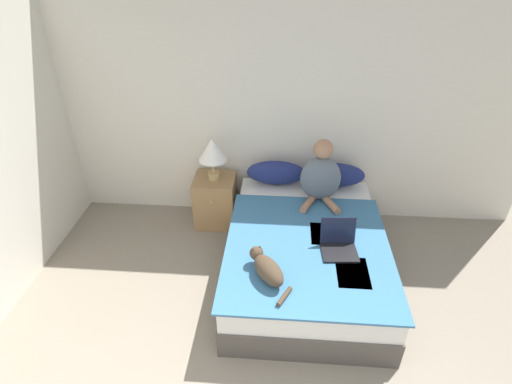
% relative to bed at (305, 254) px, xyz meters
% --- Properties ---
extents(wall_back, '(5.41, 0.05, 2.55)m').
position_rel_bed_xyz_m(wall_back, '(-0.36, 1.05, 1.03)').
color(wall_back, beige).
rests_on(wall_back, ground_plane).
extents(bed, '(1.43, 1.97, 0.49)m').
position_rel_bed_xyz_m(bed, '(0.00, 0.00, 0.00)').
color(bed, '#4C4742').
rests_on(bed, ground_plane).
extents(pillow_near, '(0.63, 0.22, 0.26)m').
position_rel_bed_xyz_m(pillow_near, '(-0.31, 0.85, 0.38)').
color(pillow_near, navy).
rests_on(pillow_near, bed).
extents(pillow_far, '(0.63, 0.22, 0.26)m').
position_rel_bed_xyz_m(pillow_far, '(0.31, 0.85, 0.38)').
color(pillow_far, navy).
rests_on(pillow_far, bed).
extents(person_sitting, '(0.40, 0.39, 0.66)m').
position_rel_bed_xyz_m(person_sitting, '(0.13, 0.57, 0.52)').
color(person_sitting, slate).
rests_on(person_sitting, bed).
extents(cat_tabby, '(0.35, 0.51, 0.18)m').
position_rel_bed_xyz_m(cat_tabby, '(-0.34, -0.57, 0.33)').
color(cat_tabby, '#473828').
rests_on(cat_tabby, bed).
extents(laptop_open, '(0.32, 0.32, 0.25)m').
position_rel_bed_xyz_m(laptop_open, '(0.26, -0.20, 0.30)').
color(laptop_open, black).
rests_on(laptop_open, bed).
extents(nightstand, '(0.44, 0.44, 0.56)m').
position_rel_bed_xyz_m(nightstand, '(-0.97, 0.77, 0.04)').
color(nightstand, '#937047').
rests_on(nightstand, ground_plane).
extents(table_lamp, '(0.30, 0.30, 0.47)m').
position_rel_bed_xyz_m(table_lamp, '(-0.97, 0.77, 0.66)').
color(table_lamp, tan).
rests_on(table_lamp, nightstand).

